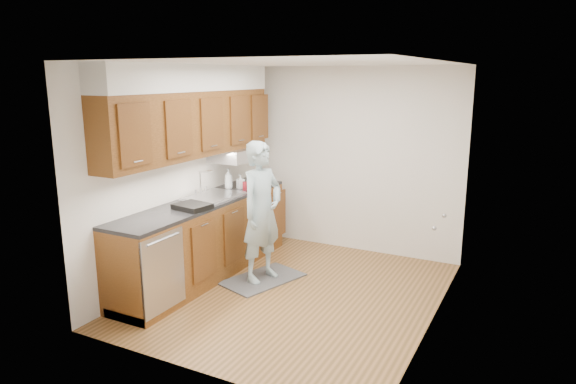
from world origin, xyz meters
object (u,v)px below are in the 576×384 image
at_px(soap_bottle_a, 228,179).
at_px(dish_rack, 192,206).
at_px(person, 262,203).
at_px(steel_can, 257,184).
at_px(soda_can, 245,186).
at_px(soap_bottle_b, 241,181).

height_order(soap_bottle_a, dish_rack, soap_bottle_a).
bearing_deg(soap_bottle_a, dish_rack, -78.17).
bearing_deg(person, steel_can, 46.85).
height_order(person, soap_bottle_a, person).
xyz_separation_m(soap_bottle_a, soda_can, (0.23, 0.03, -0.08)).
xyz_separation_m(person, steel_can, (-0.45, 0.65, 0.05)).
relative_size(soap_bottle_b, dish_rack, 0.51).
relative_size(person, soap_bottle_b, 10.01).
xyz_separation_m(steel_can, dish_rack, (-0.10, -1.22, -0.03)).
xyz_separation_m(soap_bottle_b, steel_can, (0.19, 0.09, -0.03)).
distance_m(soap_bottle_b, dish_rack, 1.14).
xyz_separation_m(soap_bottle_a, steel_can, (0.32, 0.18, -0.07)).
distance_m(soap_bottle_b, soda_can, 0.12).
relative_size(soap_bottle_b, steel_can, 1.60).
height_order(soda_can, dish_rack, soda_can).
bearing_deg(soap_bottle_a, person, -31.59).
height_order(person, soap_bottle_b, person).
xyz_separation_m(soap_bottle_a, dish_rack, (0.22, -1.04, -0.10)).
bearing_deg(dish_rack, person, 54.86).
bearing_deg(steel_can, soap_bottle_a, -150.61).
relative_size(soap_bottle_a, steel_can, 2.27).
bearing_deg(person, soda_can, 59.30).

